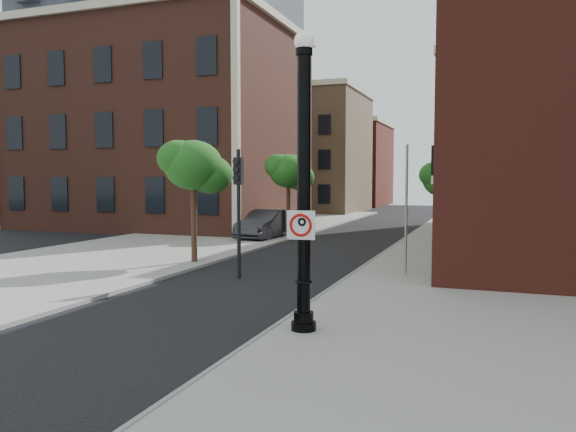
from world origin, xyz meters
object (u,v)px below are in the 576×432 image
at_px(parked_car, 266,224).
at_px(traffic_signal_left, 238,192).
at_px(no_parking_sign, 301,225).
at_px(traffic_signal_right, 435,183).
at_px(lamppost, 304,197).

height_order(parked_car, traffic_signal_left, traffic_signal_left).
relative_size(no_parking_sign, traffic_signal_right, 0.13).
height_order(traffic_signal_left, traffic_signal_right, traffic_signal_right).
relative_size(lamppost, parked_car, 1.33).
xyz_separation_m(parked_car, traffic_signal_right, (10.41, -9.33, 2.55)).
distance_m(lamppost, traffic_signal_left, 7.42).
bearing_deg(traffic_signal_right, traffic_signal_left, -160.76).
bearing_deg(traffic_signal_right, lamppost, -107.64).
bearing_deg(traffic_signal_left, parked_car, 104.13).
bearing_deg(lamppost, no_parking_sign, -92.43).
xyz_separation_m(parked_car, traffic_signal_left, (3.99, -12.21, 2.23)).
relative_size(lamppost, traffic_signal_left, 1.49).
relative_size(parked_car, traffic_signal_right, 1.02).
relative_size(traffic_signal_left, traffic_signal_right, 0.91).
bearing_deg(traffic_signal_left, no_parking_sign, -58.19).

